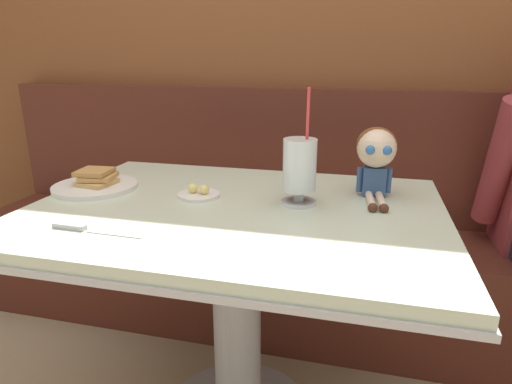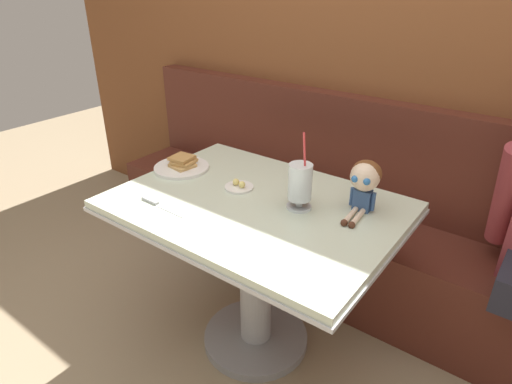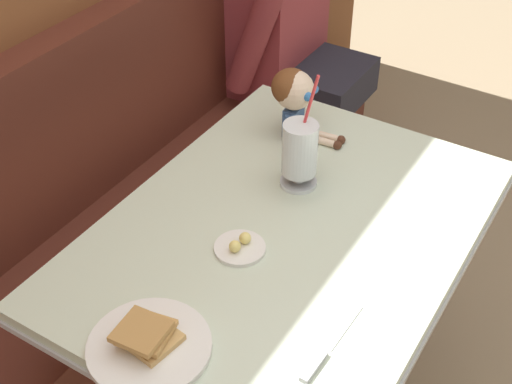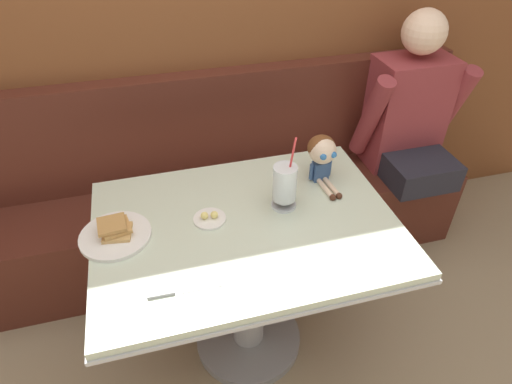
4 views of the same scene
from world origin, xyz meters
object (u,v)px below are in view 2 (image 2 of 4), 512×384
milkshake_glass (300,184)px  seated_doll (365,179)px  butter_saucer (239,186)px  butter_knife (156,203)px  toast_plate (182,166)px

milkshake_glass → seated_doll: (0.20, 0.13, 0.03)m
milkshake_glass → butter_saucer: bearing=-178.8°
seated_doll → butter_knife: bearing=-146.4°
toast_plate → butter_saucer: (0.33, 0.00, -0.01)m
butter_saucer → butter_knife: 0.35m
milkshake_glass → butter_saucer: size_ratio=2.62×
butter_knife → seated_doll: (0.66, 0.44, 0.12)m
toast_plate → butter_saucer: size_ratio=2.08×
milkshake_glass → seated_doll: 0.24m
milkshake_glass → butter_knife: 0.56m
milkshake_glass → butter_knife: milkshake_glass is taller
butter_saucer → toast_plate: bearing=-179.9°
milkshake_glass → butter_knife: bearing=-146.1°
toast_plate → butter_knife: bearing=-61.6°
milkshake_glass → butter_knife: size_ratio=1.34×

